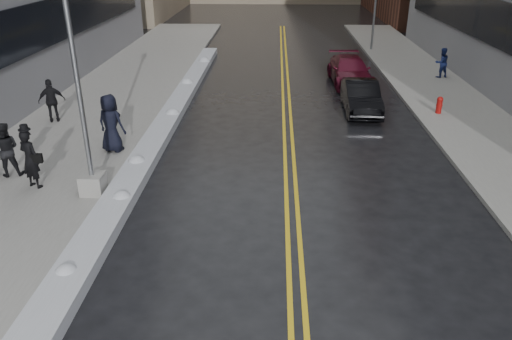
# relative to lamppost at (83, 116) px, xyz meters

# --- Properties ---
(ground) EXTENTS (160.00, 160.00, 0.00)m
(ground) POSITION_rel_lamppost_xyz_m (3.30, -2.00, -2.53)
(ground) COLOR black
(ground) RESTS_ON ground
(sidewalk_west) EXTENTS (5.50, 50.00, 0.15)m
(sidewalk_west) POSITION_rel_lamppost_xyz_m (-2.45, 8.00, -2.46)
(sidewalk_west) COLOR gray
(sidewalk_west) RESTS_ON ground
(sidewalk_east) EXTENTS (4.00, 50.00, 0.15)m
(sidewalk_east) POSITION_rel_lamppost_xyz_m (13.30, 8.00, -2.46)
(sidewalk_east) COLOR gray
(sidewalk_east) RESTS_ON ground
(lane_line_left) EXTENTS (0.12, 50.00, 0.01)m
(lane_line_left) POSITION_rel_lamppost_xyz_m (5.65, 8.00, -2.53)
(lane_line_left) COLOR gold
(lane_line_left) RESTS_ON ground
(lane_line_right) EXTENTS (0.12, 50.00, 0.01)m
(lane_line_right) POSITION_rel_lamppost_xyz_m (5.95, 8.00, -2.53)
(lane_line_right) COLOR gold
(lane_line_right) RESTS_ON ground
(snow_ridge) EXTENTS (0.90, 30.00, 0.34)m
(snow_ridge) POSITION_rel_lamppost_xyz_m (0.85, 6.00, -2.36)
(snow_ridge) COLOR #B8BBC2
(snow_ridge) RESTS_ON ground
(lamppost) EXTENTS (0.65, 0.65, 7.62)m
(lamppost) POSITION_rel_lamppost_xyz_m (0.00, 0.00, 0.00)
(lamppost) COLOR gray
(lamppost) RESTS_ON sidewalk_west
(fire_hydrant) EXTENTS (0.26, 0.26, 0.73)m
(fire_hydrant) POSITION_rel_lamppost_xyz_m (12.30, 8.00, -1.98)
(fire_hydrant) COLOR maroon
(fire_hydrant) RESTS_ON sidewalk_east
(pedestrian_fedora) EXTENTS (0.77, 0.65, 1.80)m
(pedestrian_fedora) POSITION_rel_lamppost_xyz_m (-1.91, 0.36, -1.48)
(pedestrian_fedora) COLOR black
(pedestrian_fedora) RESTS_ON sidewalk_west
(pedestrian_b) EXTENTS (1.01, 0.89, 1.74)m
(pedestrian_b) POSITION_rel_lamppost_xyz_m (-3.06, 1.13, -1.51)
(pedestrian_b) COLOR black
(pedestrian_b) RESTS_ON sidewalk_west
(pedestrian_c) EXTENTS (1.15, 0.94, 2.04)m
(pedestrian_c) POSITION_rel_lamppost_xyz_m (-0.39, 3.25, -1.36)
(pedestrian_c) COLOR black
(pedestrian_c) RESTS_ON sidewalk_west
(pedestrian_d) EXTENTS (1.11, 0.81, 1.75)m
(pedestrian_d) POSITION_rel_lamppost_xyz_m (-3.75, 6.29, -1.51)
(pedestrian_d) COLOR black
(pedestrian_d) RESTS_ON sidewalk_west
(pedestrian_east) EXTENTS (0.91, 0.80, 1.58)m
(pedestrian_east) POSITION_rel_lamppost_xyz_m (14.20, 14.32, -1.59)
(pedestrian_east) COLOR navy
(pedestrian_east) RESTS_ON sidewalk_east
(car_black) EXTENTS (1.50, 4.12, 1.35)m
(car_black) POSITION_rel_lamppost_xyz_m (9.04, 8.55, -1.86)
(car_black) COLOR black
(car_black) RESTS_ON ground
(car_maroon) EXTENTS (2.15, 4.86, 1.39)m
(car_maroon) POSITION_rel_lamppost_xyz_m (9.17, 13.29, -1.84)
(car_maroon) COLOR #460B1B
(car_maroon) RESTS_ON ground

